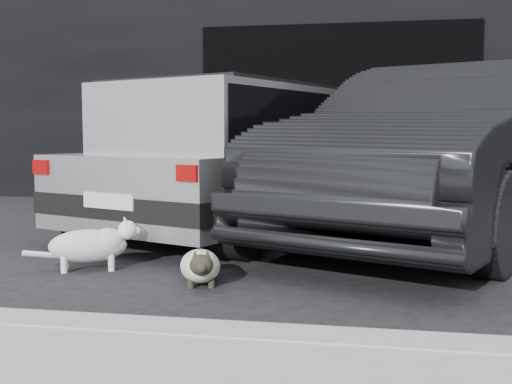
% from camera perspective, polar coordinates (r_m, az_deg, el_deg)
% --- Properties ---
extents(ground, '(80.00, 80.00, 0.00)m').
position_cam_1_polar(ground, '(5.78, -5.38, -5.04)').
color(ground, black).
rests_on(ground, ground).
extents(building_facade, '(34.00, 4.00, 5.00)m').
position_cam_1_polar(building_facade, '(11.57, 7.91, 12.52)').
color(building_facade, black).
rests_on(building_facade, ground).
extents(garage_opening, '(4.00, 0.10, 2.60)m').
position_cam_1_polar(garage_opening, '(9.47, 7.22, 6.86)').
color(garage_opening, black).
rests_on(garage_opening, ground).
extents(curb, '(18.00, 0.25, 0.12)m').
position_cam_1_polar(curb, '(3.08, -0.76, -13.16)').
color(curb, '#9A9994').
rests_on(curb, ground).
extents(silver_hatchback, '(3.25, 4.52, 1.53)m').
position_cam_1_polar(silver_hatchback, '(6.80, -1.20, 3.59)').
color(silver_hatchback, silver).
rests_on(silver_hatchback, ground).
extents(second_car, '(3.71, 5.48, 1.71)m').
position_cam_1_polar(second_car, '(6.45, 16.92, 3.46)').
color(second_car, black).
rests_on(second_car, ground).
extents(cat_siamese, '(0.43, 0.78, 0.28)m').
position_cam_1_polar(cat_siamese, '(4.42, -4.96, -6.55)').
color(cat_siamese, beige).
rests_on(cat_siamese, ground).
extents(cat_white, '(0.79, 0.49, 0.40)m').
position_cam_1_polar(cat_white, '(5.01, -14.26, -4.52)').
color(cat_white, silver).
rests_on(cat_white, ground).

